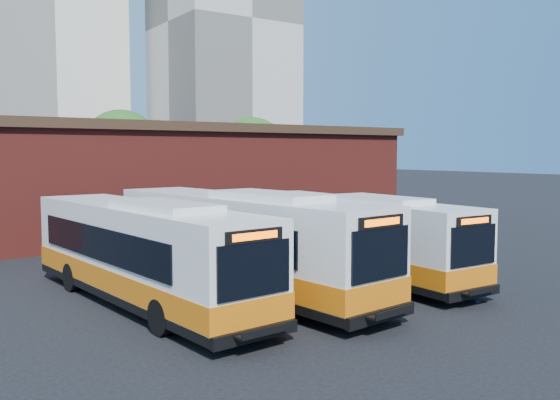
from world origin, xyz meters
TOP-DOWN VIEW (x-y plane):
  - ground at (0.00, 0.00)m, footprint 220.00×220.00m
  - bus_west at (-7.95, 3.06)m, footprint 3.64×12.36m
  - bus_midwest at (-4.54, 2.83)m, footprint 4.07×13.03m
  - bus_mideast at (0.50, 2.67)m, footprint 2.58×11.69m
  - transit_worker at (0.92, -2.53)m, footprint 0.54×0.76m
  - depot_building at (0.00, 20.00)m, footprint 28.60×12.60m
  - tree_mid at (2.00, 34.00)m, footprint 6.56×6.56m
  - tree_east at (13.00, 31.00)m, footprint 6.24×6.24m
  - tower_right at (30.00, 68.00)m, footprint 18.00×18.00m

SIDE VIEW (x-z plane):
  - ground at x=0.00m, z-range 0.00..0.00m
  - transit_worker at x=0.92m, z-range 0.00..1.96m
  - bus_mideast at x=0.50m, z-range -0.15..3.02m
  - bus_west at x=-7.95m, z-range -0.15..3.17m
  - bus_midwest at x=-4.54m, z-range -0.16..3.34m
  - depot_building at x=0.00m, z-range 0.06..6.46m
  - tree_east at x=13.00m, z-range 0.85..8.81m
  - tree_mid at x=2.00m, z-range 0.90..9.26m
  - tower_right at x=30.00m, z-range -0.26..48.94m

